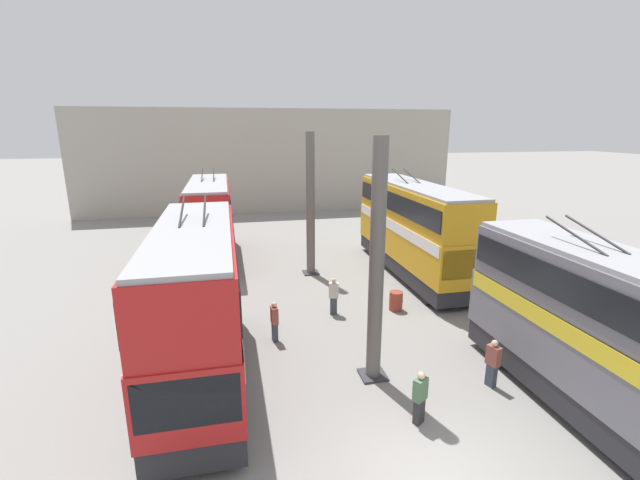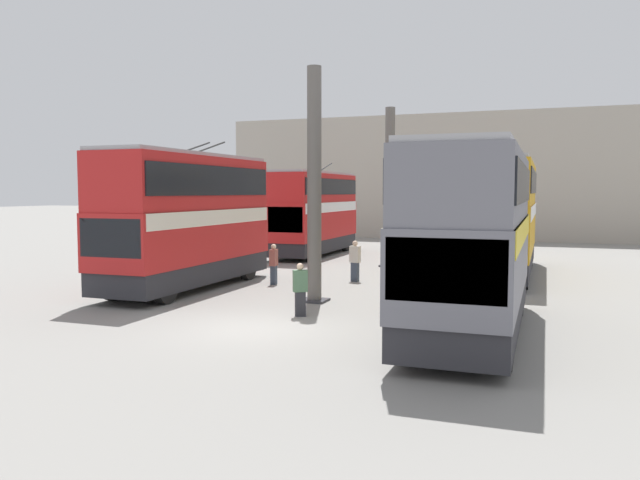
% 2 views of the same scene
% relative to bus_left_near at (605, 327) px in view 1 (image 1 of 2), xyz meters
% --- Properties ---
extents(ground_plane, '(240.00, 240.00, 0.00)m').
position_rel_bus_left_near_xyz_m(ground_plane, '(-1.29, 5.50, -2.71)').
color(ground_plane, gray).
extents(depot_back_wall, '(0.50, 36.00, 9.71)m').
position_rel_bus_left_near_xyz_m(depot_back_wall, '(32.31, 5.50, 2.14)').
color(depot_back_wall, '#A8A093').
rests_on(depot_back_wall, ground_plane).
extents(support_column_near, '(0.85, 0.85, 7.80)m').
position_rel_bus_left_near_xyz_m(support_column_near, '(3.16, 5.50, 1.06)').
color(support_column_near, '#605B56').
rests_on(support_column_near, ground_plane).
extents(support_column_far, '(0.85, 0.85, 7.80)m').
position_rel_bus_left_near_xyz_m(support_column_far, '(13.75, 5.50, 1.06)').
color(support_column_far, '#605B56').
rests_on(support_column_far, ground_plane).
extents(bus_left_near, '(9.11, 2.54, 5.39)m').
position_rel_bus_left_near_xyz_m(bus_left_near, '(0.00, 0.00, 0.00)').
color(bus_left_near, black).
rests_on(bus_left_near, ground_plane).
extents(bus_left_far, '(11.03, 2.54, 5.69)m').
position_rel_bus_left_near_xyz_m(bus_left_far, '(12.44, 0.00, 0.17)').
color(bus_left_far, black).
rests_on(bus_left_far, ground_plane).
extents(bus_right_near, '(9.03, 2.54, 5.74)m').
position_rel_bus_left_near_xyz_m(bus_right_near, '(4.16, 11.00, 0.20)').
color(bus_right_near, black).
rests_on(bus_right_near, ground_plane).
extents(bus_right_far, '(9.15, 2.54, 5.47)m').
position_rel_bus_left_near_xyz_m(bus_right_far, '(17.67, 11.00, 0.04)').
color(bus_right_far, black).
rests_on(bus_right_far, ground_plane).
extents(person_by_right_row, '(0.44, 0.28, 1.62)m').
position_rel_bus_left_near_xyz_m(person_by_right_row, '(6.28, 8.40, -1.86)').
color(person_by_right_row, '#384251').
rests_on(person_by_right_row, ground_plane).
extents(person_aisle_midway, '(0.35, 0.47, 1.69)m').
position_rel_bus_left_near_xyz_m(person_aisle_midway, '(8.17, 5.58, -1.82)').
color(person_aisle_midway, '#384251').
rests_on(person_aisle_midway, ground_plane).
extents(person_by_left_row, '(0.47, 0.35, 1.60)m').
position_rel_bus_left_near_xyz_m(person_by_left_row, '(1.83, 2.00, -1.87)').
color(person_by_left_row, '#384251').
rests_on(person_by_left_row, ground_plane).
extents(person_aisle_foreground, '(0.42, 0.48, 1.59)m').
position_rel_bus_left_near_xyz_m(person_aisle_foreground, '(0.68, 5.02, -1.88)').
color(person_aisle_foreground, '#2D2D33').
rests_on(person_aisle_foreground, ground_plane).
extents(oil_drum, '(0.63, 0.63, 0.86)m').
position_rel_bus_left_near_xyz_m(oil_drum, '(8.01, 2.72, -2.28)').
color(oil_drum, '#933828').
rests_on(oil_drum, ground_plane).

